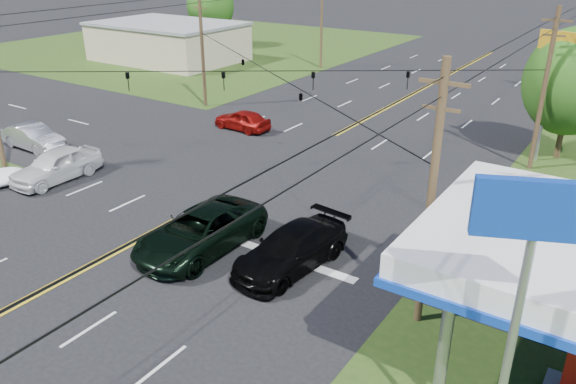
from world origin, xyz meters
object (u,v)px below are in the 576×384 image
Objects in this scene: pole_se at (431,197)px; polesign_se at (528,259)px; pole_ne at (544,89)px; pickup_dkgreen at (200,231)px; pickup_white at (56,165)px; suv_black at (291,249)px; retail_nw at (168,43)px; tree_far_l at (210,6)px; sedan_silver at (33,137)px; pole_nw at (202,47)px; pole_left_far at (322,19)px; tree_right_a at (572,82)px.

polesign_se is at bearing -55.34° from pole_se.
pole_se is at bearing -90.00° from pole_ne.
pickup_dkgreen is 12.40m from pickup_white.
suv_black is 1.10× the size of pickup_white.
retail_nw is 1.83× the size of tree_far_l.
suv_black is 1.19× the size of sedan_silver.
polesign_se reaches higher than retail_nw.
polesign_se is (49.00, -46.79, 1.54)m from tree_far_l.
tree_far_l is at bearing 130.90° from pickup_dkgreen.
pole_nw is 38.33m from polesign_se.
pole_nw is at bearing 101.70° from pickup_white.
retail_nw is 2.72× the size of suv_black.
retail_nw is 48.09m from suv_black.
sedan_silver is at bearing 156.69° from pickup_white.
pole_left_far is at bearing 143.84° from pole_ne.
sedan_silver is at bearing -93.87° from pole_left_far.
pole_nw reaches higher than polesign_se.
polesign_se reaches higher than tree_right_a.
pole_ne is at bearing 36.77° from pickup_white.
suv_black is (-5.84, 0.50, -4.06)m from pole_se.
pole_se is 18.00m from pole_ne.
pole_left_far is 33.86m from sedan_silver.
polesign_se is at bearing -43.68° from tree_far_l.
pole_nw and pole_ne have the same top height.
tree_right_a is 0.94× the size of tree_far_l.
pickup_white is (3.69, -17.00, -4.00)m from pole_nw.
polesign_se is at bearing -54.96° from pole_left_far.
pole_ne reaches higher than pickup_dkgreen.
pole_nw reaches higher than pickup_dkgreen.
pole_se is 7.27m from polesign_se.
polesign_se is (26.31, -6.79, 5.82)m from pickup_white.
tree_right_a is 21.98m from suv_black.
pole_se reaches higher than sedan_silver.
pole_left_far is at bearing 113.86° from pickup_dkgreen.
pole_se reaches higher than tree_right_a.
pole_nw is 26.00m from pole_ne.
pickup_dkgreen is 18.70m from sedan_silver.
pole_nw is 27.01m from suv_black.
pickup_dkgreen is at bearing -101.99° from sedan_silver.
suv_black is 22.63m from sedan_silver.
pickup_dkgreen is at bearing -49.11° from pole_nw.
tree_far_l is 1.63× the size of pickup_white.
pickup_dkgreen reaches higher than suv_black.
tree_right_a is 50.16m from tree_far_l.
pole_nw is 1.12× the size of polesign_se.
pickup_dkgreen is at bearing -117.12° from tree_right_a.
pole_se reaches higher than pickup_white.
retail_nw is 59.87m from polesign_se.
suv_black is (20.16, -36.50, -4.31)m from pole_left_far.
retail_nw is at bearing 137.09° from pickup_dkgreen.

